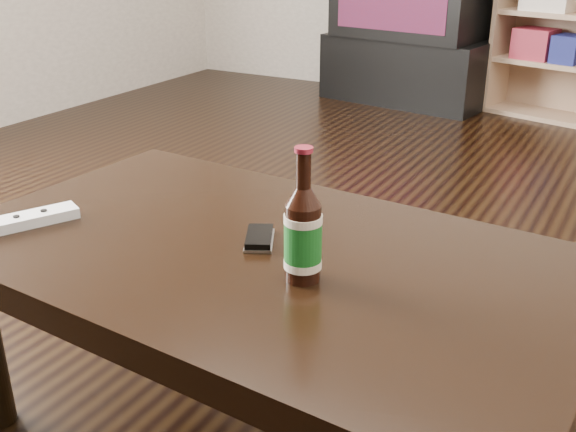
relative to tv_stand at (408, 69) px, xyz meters
The scene contains 7 objects.
floor 2.84m from the tv_stand, 75.62° to the right, with size 5.00×6.00×0.01m, color black.
tv_stand is the anchor object (origin of this frame).
bookshelf 0.95m from the tv_stand, ahead, with size 0.70×0.45×1.20m.
coffee_table 3.33m from the tv_stand, 75.23° to the right, with size 1.30×0.81×0.47m.
beer_bottle 3.45m from the tv_stand, 73.35° to the right, with size 0.07×0.07×0.25m.
phone 3.31m from the tv_stand, 75.36° to the right, with size 0.10×0.12×0.02m.
remote 3.39m from the tv_stand, 83.85° to the right, with size 0.14×0.21×0.03m.
Camera 1 is at (0.78, -1.48, 1.05)m, focal length 42.00 mm.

